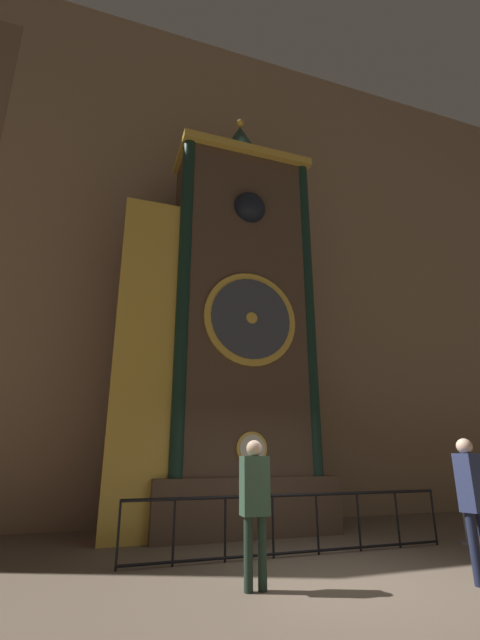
% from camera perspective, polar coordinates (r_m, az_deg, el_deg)
% --- Properties ---
extents(ground_plane, '(28.00, 28.00, 0.00)m').
position_cam_1_polar(ground_plane, '(6.54, 13.82, -30.74)').
color(ground_plane, brown).
extents(cathedral_back_wall, '(24.00, 0.32, 14.49)m').
position_cam_1_polar(cathedral_back_wall, '(12.48, -1.97, 9.65)').
color(cathedral_back_wall, '#997A5B').
rests_on(cathedral_back_wall, ground_plane).
extents(clock_tower, '(4.78, 1.84, 10.41)m').
position_cam_1_polar(clock_tower, '(9.91, -2.19, -0.82)').
color(clock_tower, brown).
rests_on(clock_tower, ground_plane).
extents(railing_fence, '(5.59, 0.05, 0.93)m').
position_cam_1_polar(railing_fence, '(7.71, 7.40, -24.97)').
color(railing_fence, black).
rests_on(railing_fence, ground_plane).
extents(visitor_near, '(0.34, 0.23, 1.73)m').
position_cam_1_polar(visitor_near, '(5.79, 1.98, -22.54)').
color(visitor_near, '#213427').
rests_on(visitor_near, ground_plane).
extents(visitor_far, '(0.39, 0.32, 1.76)m').
position_cam_1_polar(visitor_far, '(6.74, 28.48, -19.71)').
color(visitor_far, '#1B213A').
rests_on(visitor_far, ground_plane).
extents(stanchion_post, '(0.28, 0.28, 0.95)m').
position_cam_1_polar(stanchion_post, '(9.59, 27.85, -23.10)').
color(stanchion_post, gray).
rests_on(stanchion_post, ground_plane).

